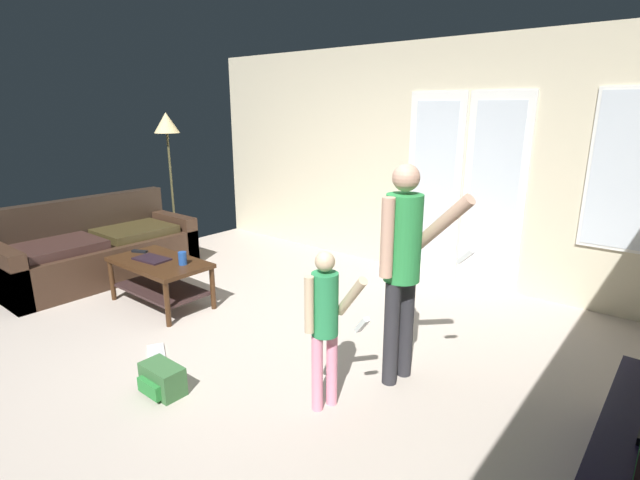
{
  "coord_description": "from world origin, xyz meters",
  "views": [
    {
      "loc": [
        2.76,
        -2.4,
        1.92
      ],
      "look_at": [
        0.74,
        0.08,
        1.02
      ],
      "focal_mm": 26.59,
      "sensor_mm": 36.0,
      "label": 1
    }
  ],
  "objects_px": {
    "person_adult": "(404,257)",
    "laptop_closed": "(152,259)",
    "leather_couch": "(98,252)",
    "loose_keyboard": "(157,357)",
    "cup_near_edge": "(183,258)",
    "coffee_table": "(160,272)",
    "backpack": "(162,379)",
    "tv_remote_black": "(140,251)",
    "person_child": "(326,318)",
    "floor_lamp": "(167,132)"
  },
  "relations": [
    {
      "from": "coffee_table",
      "to": "tv_remote_black",
      "type": "distance_m",
      "value": 0.42
    },
    {
      "from": "person_adult",
      "to": "cup_near_edge",
      "type": "relative_size",
      "value": 12.47
    },
    {
      "from": "coffee_table",
      "to": "backpack",
      "type": "distance_m",
      "value": 1.65
    },
    {
      "from": "person_child",
      "to": "laptop_closed",
      "type": "distance_m",
      "value": 2.44
    },
    {
      "from": "coffee_table",
      "to": "backpack",
      "type": "relative_size",
      "value": 3.23
    },
    {
      "from": "leather_couch",
      "to": "loose_keyboard",
      "type": "height_order",
      "value": "leather_couch"
    },
    {
      "from": "person_adult",
      "to": "laptop_closed",
      "type": "distance_m",
      "value": 2.69
    },
    {
      "from": "backpack",
      "to": "cup_near_edge",
      "type": "relative_size",
      "value": 2.58
    },
    {
      "from": "laptop_closed",
      "to": "tv_remote_black",
      "type": "distance_m",
      "value": 0.33
    },
    {
      "from": "person_child",
      "to": "floor_lamp",
      "type": "xyz_separation_m",
      "value": [
        -3.94,
        1.56,
        0.97
      ]
    },
    {
      "from": "coffee_table",
      "to": "laptop_closed",
      "type": "height_order",
      "value": "laptop_closed"
    },
    {
      "from": "floor_lamp",
      "to": "laptop_closed",
      "type": "relative_size",
      "value": 5.2
    },
    {
      "from": "backpack",
      "to": "person_adult",
      "type": "bearing_deg",
      "value": 45.15
    },
    {
      "from": "cup_near_edge",
      "to": "backpack",
      "type": "bearing_deg",
      "value": -41.93
    },
    {
      "from": "person_adult",
      "to": "tv_remote_black",
      "type": "height_order",
      "value": "person_adult"
    },
    {
      "from": "leather_couch",
      "to": "person_child",
      "type": "height_order",
      "value": "person_child"
    },
    {
      "from": "backpack",
      "to": "person_child",
      "type": "bearing_deg",
      "value": 30.98
    },
    {
      "from": "cup_near_edge",
      "to": "floor_lamp",
      "type": "bearing_deg",
      "value": 147.87
    },
    {
      "from": "coffee_table",
      "to": "floor_lamp",
      "type": "distance_m",
      "value": 2.4
    },
    {
      "from": "leather_couch",
      "to": "backpack",
      "type": "distance_m",
      "value": 2.79
    },
    {
      "from": "person_child",
      "to": "tv_remote_black",
      "type": "bearing_deg",
      "value": 173.23
    },
    {
      "from": "loose_keyboard",
      "to": "floor_lamp",
      "type": "bearing_deg",
      "value": 142.68
    },
    {
      "from": "floor_lamp",
      "to": "loose_keyboard",
      "type": "bearing_deg",
      "value": -37.32
    },
    {
      "from": "cup_near_edge",
      "to": "tv_remote_black",
      "type": "height_order",
      "value": "cup_near_edge"
    },
    {
      "from": "leather_couch",
      "to": "floor_lamp",
      "type": "xyz_separation_m",
      "value": [
        -0.31,
        1.26,
        1.31
      ]
    },
    {
      "from": "person_child",
      "to": "backpack",
      "type": "bearing_deg",
      "value": -149.02
    },
    {
      "from": "coffee_table",
      "to": "backpack",
      "type": "height_order",
      "value": "coffee_table"
    },
    {
      "from": "floor_lamp",
      "to": "backpack",
      "type": "height_order",
      "value": "floor_lamp"
    },
    {
      "from": "backpack",
      "to": "tv_remote_black",
      "type": "bearing_deg",
      "value": 152.52
    },
    {
      "from": "cup_near_edge",
      "to": "person_adult",
      "type": "bearing_deg",
      "value": 5.71
    },
    {
      "from": "tv_remote_black",
      "to": "backpack",
      "type": "bearing_deg",
      "value": -51.84
    },
    {
      "from": "person_adult",
      "to": "coffee_table",
      "type": "bearing_deg",
      "value": -173.23
    },
    {
      "from": "loose_keyboard",
      "to": "laptop_closed",
      "type": "xyz_separation_m",
      "value": [
        -0.99,
        0.62,
        0.46
      ]
    },
    {
      "from": "loose_keyboard",
      "to": "cup_near_edge",
      "type": "bearing_deg",
      "value": 130.61
    },
    {
      "from": "coffee_table",
      "to": "backpack",
      "type": "xyz_separation_m",
      "value": [
        1.36,
        -0.89,
        -0.24
      ]
    },
    {
      "from": "person_adult",
      "to": "laptop_closed",
      "type": "bearing_deg",
      "value": -172.75
    },
    {
      "from": "tv_remote_black",
      "to": "laptop_closed",
      "type": "bearing_deg",
      "value": -34.79
    },
    {
      "from": "floor_lamp",
      "to": "cup_near_edge",
      "type": "distance_m",
      "value": 2.47
    },
    {
      "from": "person_child",
      "to": "floor_lamp",
      "type": "bearing_deg",
      "value": 158.45
    },
    {
      "from": "floor_lamp",
      "to": "tv_remote_black",
      "type": "height_order",
      "value": "floor_lamp"
    },
    {
      "from": "leather_couch",
      "to": "cup_near_edge",
      "type": "distance_m",
      "value": 1.58
    },
    {
      "from": "floor_lamp",
      "to": "backpack",
      "type": "bearing_deg",
      "value": -35.99
    },
    {
      "from": "backpack",
      "to": "laptop_closed",
      "type": "distance_m",
      "value": 1.72
    },
    {
      "from": "floor_lamp",
      "to": "cup_near_edge",
      "type": "bearing_deg",
      "value": -32.13
    },
    {
      "from": "person_adult",
      "to": "tv_remote_black",
      "type": "xyz_separation_m",
      "value": [
        -2.95,
        -0.27,
        -0.47
      ]
    },
    {
      "from": "leather_couch",
      "to": "laptop_closed",
      "type": "height_order",
      "value": "leather_couch"
    },
    {
      "from": "cup_near_edge",
      "to": "tv_remote_black",
      "type": "xyz_separation_m",
      "value": [
        -0.69,
        -0.05,
        -0.05
      ]
    },
    {
      "from": "laptop_closed",
      "to": "tv_remote_black",
      "type": "xyz_separation_m",
      "value": [
        -0.32,
        0.06,
        0.0
      ]
    },
    {
      "from": "backpack",
      "to": "loose_keyboard",
      "type": "height_order",
      "value": "backpack"
    },
    {
      "from": "person_adult",
      "to": "backpack",
      "type": "distance_m",
      "value": 1.88
    }
  ]
}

